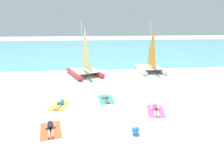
{
  "coord_description": "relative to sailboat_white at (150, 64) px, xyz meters",
  "views": [
    {
      "loc": [
        -1.6,
        -10.76,
        5.73
      ],
      "look_at": [
        0.0,
        5.59,
        1.2
      ],
      "focal_mm": 30.61,
      "sensor_mm": 36.0,
      "label": 1
    }
  ],
  "objects": [
    {
      "name": "towel_center_right",
      "position": [
        -5.82,
        -8.16,
        -0.85
      ],
      "size": [
        1.28,
        2.0,
        0.01
      ],
      "primitive_type": "cube",
      "rotation": [
        0.0,
        0.0,
        0.1
      ],
      "color": "#338CD8",
      "rests_on": "ground"
    },
    {
      "name": "sunbather_rightmost",
      "position": [
        -2.65,
        -10.4,
        -0.73
      ],
      "size": [
        0.7,
        1.56,
        0.3
      ],
      "rotation": [
        0.0,
        0.0,
        -0.2
      ],
      "color": "#D83372",
      "rests_on": "towel_rightmost"
    },
    {
      "name": "towel_center_left",
      "position": [
        -9.13,
        -12.15,
        -0.85
      ],
      "size": [
        1.5,
        2.1,
        0.01
      ],
      "primitive_type": "cube",
      "rotation": [
        0.0,
        0.0,
        0.23
      ],
      "color": "#EA5933",
      "rests_on": "ground"
    },
    {
      "name": "ground_plane",
      "position": [
        -5.09,
        -0.95,
        -0.86
      ],
      "size": [
        120.0,
        120.0,
        0.0
      ],
      "primitive_type": "plane",
      "color": "white"
    },
    {
      "name": "towel_leftmost",
      "position": [
        -9.17,
        -8.95,
        -0.85
      ],
      "size": [
        1.48,
        2.09,
        0.01
      ],
      "primitive_type": "cube",
      "rotation": [
        0.0,
        0.0,
        -0.22
      ],
      "color": "yellow",
      "rests_on": "ground"
    },
    {
      "name": "beach_ball",
      "position": [
        -4.59,
        -12.93,
        -0.65
      ],
      "size": [
        0.42,
        0.42,
        0.42
      ],
      "primitive_type": "sphere",
      "color": "#337FE5",
      "rests_on": "ground"
    },
    {
      "name": "ocean_water",
      "position": [
        -5.09,
        21.47,
        -0.83
      ],
      "size": [
        120.0,
        40.0,
        0.05
      ],
      "primitive_type": "cube",
      "color": "#5BB2C1",
      "rests_on": "ground"
    },
    {
      "name": "sunbather_leftmost",
      "position": [
        -9.15,
        -8.88,
        -0.73
      ],
      "size": [
        0.73,
        1.56,
        0.3
      ],
      "rotation": [
        0.0,
        0.0,
        -0.22
      ],
      "color": "#268CCC",
      "rests_on": "towel_leftmost"
    },
    {
      "name": "sailboat_red",
      "position": [
        -7.7,
        -0.97,
        0.03
      ],
      "size": [
        4.44,
        5.32,
        5.93
      ],
      "rotation": [
        0.0,
        0.0,
        0.4
      ],
      "color": "#CC3838",
      "rests_on": "ground"
    },
    {
      "name": "sunbather_center_right",
      "position": [
        -5.83,
        -8.09,
        -0.73
      ],
      "size": [
        0.58,
        1.57,
        0.3
      ],
      "rotation": [
        0.0,
        0.0,
        0.1
      ],
      "color": "#3FB28C",
      "rests_on": "towel_center_right"
    },
    {
      "name": "sailboat_white",
      "position": [
        0.0,
        0.0,
        0.0
      ],
      "size": [
        2.95,
        4.5,
        5.76
      ],
      "rotation": [
        0.0,
        0.0,
        0.03
      ],
      "color": "white",
      "rests_on": "ground"
    },
    {
      "name": "towel_rightmost",
      "position": [
        -2.67,
        -10.46,
        -0.85
      ],
      "size": [
        1.45,
        2.08,
        0.01
      ],
      "primitive_type": "cube",
      "rotation": [
        0.0,
        0.0,
        -0.2
      ],
      "color": "#D84C99",
      "rests_on": "ground"
    },
    {
      "name": "sunbather_center_left",
      "position": [
        -9.15,
        -12.09,
        -0.73
      ],
      "size": [
        0.74,
        1.56,
        0.3
      ],
      "rotation": [
        0.0,
        0.0,
        0.23
      ],
      "color": "black",
      "rests_on": "towel_center_left"
    }
  ]
}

